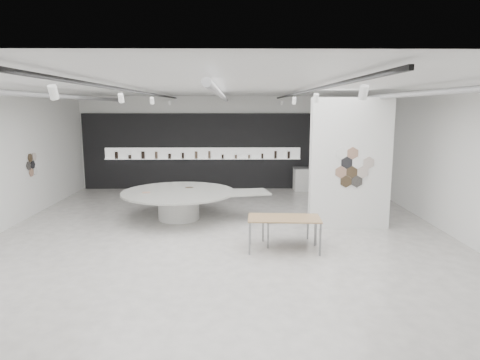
{
  "coord_description": "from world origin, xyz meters",
  "views": [
    {
      "loc": [
        0.34,
        -10.62,
        3.32
      ],
      "look_at": [
        0.47,
        1.2,
        1.32
      ],
      "focal_mm": 32.0,
      "sensor_mm": 36.0,
      "label": 1
    }
  ],
  "objects_px": {
    "sample_table_wood": "(284,220)",
    "kitchen_counter": "(314,179)",
    "sample_table_stone": "(289,221)",
    "partition_column": "(350,164)",
    "display_island": "(181,201)"
  },
  "relations": [
    {
      "from": "sample_table_wood",
      "to": "kitchen_counter",
      "type": "height_order",
      "value": "kitchen_counter"
    },
    {
      "from": "sample_table_stone",
      "to": "partition_column",
      "type": "bearing_deg",
      "value": 38.1
    },
    {
      "from": "display_island",
      "to": "sample_table_stone",
      "type": "distance_m",
      "value": 3.8
    },
    {
      "from": "partition_column",
      "to": "sample_table_wood",
      "type": "bearing_deg",
      "value": -136.45
    },
    {
      "from": "display_island",
      "to": "sample_table_wood",
      "type": "bearing_deg",
      "value": -57.6
    },
    {
      "from": "partition_column",
      "to": "sample_table_stone",
      "type": "distance_m",
      "value": 2.65
    },
    {
      "from": "partition_column",
      "to": "kitchen_counter",
      "type": "xyz_separation_m",
      "value": [
        0.02,
        5.51,
        -1.33
      ]
    },
    {
      "from": "sample_table_wood",
      "to": "display_island",
      "type": "bearing_deg",
      "value": 134.02
    },
    {
      "from": "display_island",
      "to": "kitchen_counter",
      "type": "distance_m",
      "value": 6.64
    },
    {
      "from": "partition_column",
      "to": "display_island",
      "type": "relative_size",
      "value": 0.75
    },
    {
      "from": "display_island",
      "to": "sample_table_stone",
      "type": "xyz_separation_m",
      "value": [
        2.95,
        -2.4,
        0.02
      ]
    },
    {
      "from": "display_island",
      "to": "sample_table_wood",
      "type": "height_order",
      "value": "display_island"
    },
    {
      "from": "partition_column",
      "to": "display_island",
      "type": "height_order",
      "value": "partition_column"
    },
    {
      "from": "display_island",
      "to": "sample_table_stone",
      "type": "bearing_deg",
      "value": -50.8
    },
    {
      "from": "sample_table_stone",
      "to": "sample_table_wood",
      "type": "bearing_deg",
      "value": -109.96
    }
  ]
}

